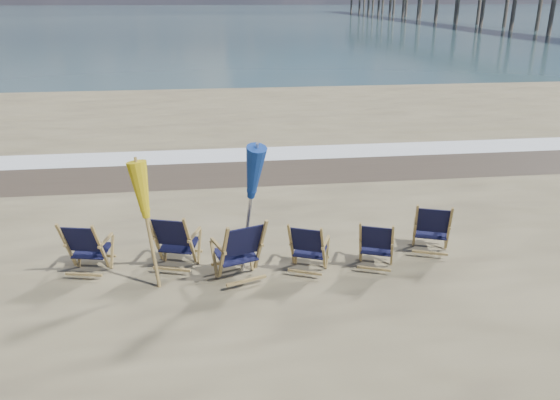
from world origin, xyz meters
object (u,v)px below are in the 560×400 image
Objects in this scene: beach_chair_0 at (101,249)px; beach_chair_2 at (261,248)px; beach_chair_4 at (392,247)px; umbrella_yellow at (146,197)px; beach_chair_1 at (190,244)px; umbrella_blue at (247,172)px; beach_chair_3 at (323,250)px; beach_chair_5 at (449,231)px.

beach_chair_0 is 2.50m from beach_chair_2.
beach_chair_0 is 1.10× the size of beach_chair_4.
umbrella_yellow is (-1.67, 0.04, 0.90)m from beach_chair_2.
beach_chair_2 is 1.21× the size of beach_chair_4.
umbrella_blue is at bearing -178.76° from beach_chair_1.
umbrella_yellow is (-2.65, 0.08, 0.98)m from beach_chair_3.
beach_chair_3 is (2.07, -0.39, -0.06)m from beach_chair_1.
beach_chair_4 is at bearing -157.24° from beach_chair_3.
beach_chair_2 is 2.10m from beach_chair_4.
umbrella_blue is (2.30, -0.29, 1.27)m from beach_chair_0.
beach_chair_0 is at bearing 16.57° from beach_chair_1.
umbrella_yellow is at bearing 20.12° from beach_chair_4.
beach_chair_2 is (1.09, -0.35, 0.03)m from beach_chair_1.
umbrella_blue is (-2.27, 0.13, 1.31)m from beach_chair_4.
beach_chair_2 reaches higher than beach_chair_0.
umbrella_yellow reaches higher than beach_chair_0.
umbrella_blue is at bearing 25.69° from beach_chair_5.
beach_chair_0 is at bearing -27.80° from beach_chair_2.
beach_chair_2 is at bearing 179.87° from beach_chair_1.
beach_chair_1 is (1.38, -0.02, 0.03)m from beach_chair_0.
umbrella_yellow reaches higher than beach_chair_4.
beach_chair_5 is at bearing 5.01° from umbrella_blue.
beach_chair_2 is (2.47, -0.37, 0.05)m from beach_chair_0.
beach_chair_0 is 5.70m from beach_chair_5.
beach_chair_3 is 2.83m from umbrella_yellow.
beach_chair_1 is 0.45× the size of umbrella_blue.
beach_chair_1 is at bearing -168.29° from beach_chair_0.
beach_chair_0 reaches higher than beach_chair_5.
beach_chair_2 is at bearing 27.36° from beach_chair_5.
beach_chair_0 is 0.95× the size of beach_chair_1.
beach_chair_0 is 1.38m from beach_chair_1.
beach_chair_0 is at bearing 16.17° from beach_chair_4.
umbrella_yellow is 0.85× the size of umbrella_blue.
beach_chair_0 is 0.90× the size of beach_chair_2.
beach_chair_5 is (4.32, 0.03, -0.03)m from beach_chair_1.
beach_chair_2 reaches higher than beach_chair_1.
beach_chair_4 is 1.21m from beach_chair_5.
beach_chair_5 is 0.50× the size of umbrella_yellow.
beach_chair_4 is (3.19, -0.40, -0.07)m from beach_chair_1.
umbrella_yellow is 1.53m from umbrella_blue.
beach_chair_5 is at bearing -167.22° from beach_chair_0.
beach_chair_1 is 1.13× the size of beach_chair_3.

